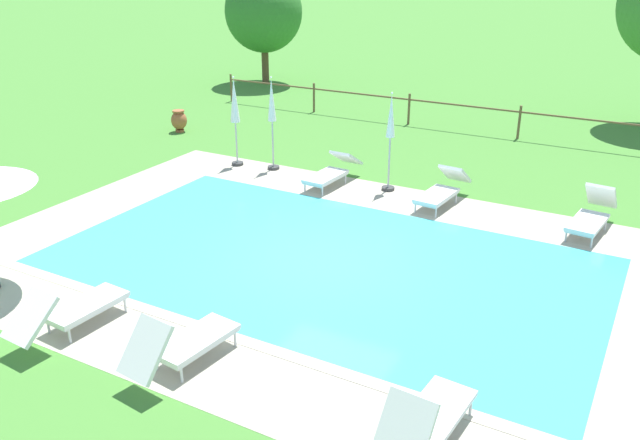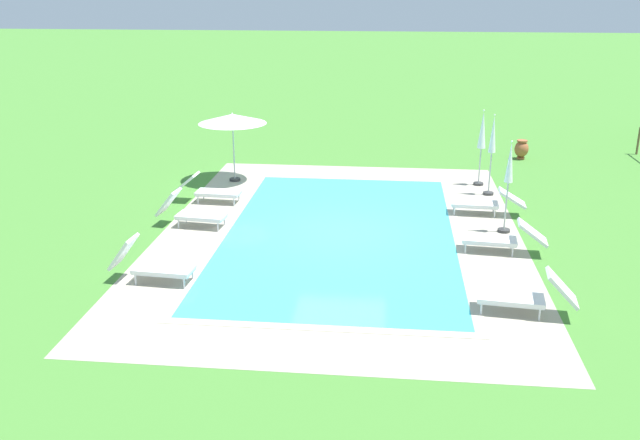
% 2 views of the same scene
% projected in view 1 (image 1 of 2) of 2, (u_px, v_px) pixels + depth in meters
% --- Properties ---
extents(ground_plane, '(160.00, 160.00, 0.00)m').
position_uv_depth(ground_plane, '(324.00, 261.00, 12.71)').
color(ground_plane, '#478433').
extents(pool_deck_paving, '(13.83, 9.32, 0.01)m').
position_uv_depth(pool_deck_paving, '(324.00, 261.00, 12.71)').
color(pool_deck_paving, '#B2A893').
rests_on(pool_deck_paving, ground).
extents(swimming_pool_water, '(10.37, 5.86, 0.01)m').
position_uv_depth(swimming_pool_water, '(324.00, 261.00, 12.71)').
color(swimming_pool_water, '#42CCD6').
rests_on(swimming_pool_water, ground).
extents(pool_coping_rim, '(10.85, 6.34, 0.01)m').
position_uv_depth(pool_coping_rim, '(324.00, 260.00, 12.71)').
color(pool_coping_rim, '#C0B59F').
rests_on(pool_coping_rim, ground).
extents(sun_lounger_north_near_steps, '(0.80, 1.96, 0.94)m').
position_uv_depth(sun_lounger_north_near_steps, '(592.00, 215.00, 13.86)').
color(sun_lounger_north_near_steps, white).
rests_on(sun_lounger_north_near_steps, ground).
extents(sun_lounger_north_mid, '(0.72, 2.01, 0.87)m').
position_uv_depth(sun_lounger_north_mid, '(71.00, 309.00, 10.29)').
color(sun_lounger_north_mid, white).
rests_on(sun_lounger_north_mid, ground).
extents(sun_lounger_north_far, '(0.72, 2.07, 0.77)m').
position_uv_depth(sun_lounger_north_far, '(332.00, 171.00, 16.62)').
color(sun_lounger_north_far, white).
rests_on(sun_lounger_north_far, ground).
extents(sun_lounger_north_end, '(0.80, 1.91, 0.99)m').
position_uv_depth(sun_lounger_north_end, '(182.00, 343.00, 9.39)').
color(sun_lounger_north_end, white).
rests_on(sun_lounger_north_end, ground).
extents(sun_lounger_south_near_corner, '(0.78, 2.05, 0.83)m').
position_uv_depth(sun_lounger_south_near_corner, '(442.00, 189.00, 15.35)').
color(sun_lounger_south_near_corner, white).
rests_on(sun_lounger_south_near_corner, ground).
extents(sun_lounger_south_mid, '(0.74, 1.87, 1.01)m').
position_uv_depth(sun_lounger_south_mid, '(427.00, 419.00, 7.88)').
color(sun_lounger_south_mid, white).
rests_on(sun_lounger_south_mid, ground).
extents(patio_umbrella_closed_row_west, '(0.32, 0.32, 2.51)m').
position_uv_depth(patio_umbrella_closed_row_west, '(272.00, 110.00, 17.31)').
color(patio_umbrella_closed_row_west, '#383838').
rests_on(patio_umbrella_closed_row_west, ground).
extents(patio_umbrella_closed_row_mid_west, '(0.32, 0.32, 2.45)m').
position_uv_depth(patio_umbrella_closed_row_mid_west, '(235.00, 107.00, 17.64)').
color(patio_umbrella_closed_row_mid_west, '#383838').
rests_on(patio_umbrella_closed_row_mid_west, ground).
extents(patio_umbrella_closed_row_centre, '(0.32, 0.32, 2.45)m').
position_uv_depth(patio_umbrella_closed_row_centre, '(391.00, 128.00, 15.79)').
color(patio_umbrella_closed_row_centre, '#383838').
rests_on(patio_umbrella_closed_row_centre, ground).
extents(terracotta_urn_near_fence, '(0.51, 0.51, 0.71)m').
position_uv_depth(terracotta_urn_near_fence, '(179.00, 120.00, 21.36)').
color(terracotta_urn_near_fence, '#A85B38').
rests_on(terracotta_urn_near_fence, ground).
extents(perimeter_fence, '(22.21, 0.08, 1.05)m').
position_uv_depth(perimeter_fence, '(520.00, 117.00, 20.48)').
color(perimeter_fence, brown).
rests_on(perimeter_fence, ground).
extents(tree_west_mid, '(3.28, 3.28, 4.74)m').
position_uv_depth(tree_west_mid, '(264.00, 12.00, 27.91)').
color(tree_west_mid, brown).
rests_on(tree_west_mid, ground).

